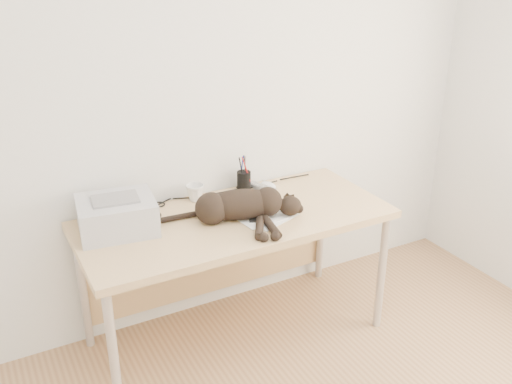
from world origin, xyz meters
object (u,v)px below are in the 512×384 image
cat (238,207)px  pen_cup (244,180)px  mug (195,193)px  desk (228,233)px  mouse (268,183)px  printer (117,215)px

cat → pen_cup: 0.39m
mug → pen_cup: 0.30m
desk → mug: mug is taller
desk → cat: bearing=-92.1°
desk → mouse: bearing=27.4°
desk → printer: 0.61m
printer → mouse: printer is taller
mouse → pen_cup: bearing=160.6°
cat → desk: bearing=106.2°
cat → mouse: cat is taller
mug → mouse: mug is taller
pen_cup → desk: bearing=-134.2°
printer → desk: bearing=-4.5°
mug → desk: bearing=-62.0°
cat → mug: size_ratio=7.11×
mug → pen_cup: (0.30, 0.01, 0.01)m
desk → pen_cup: size_ratio=7.97×
mouse → mug: bearing=168.8°
desk → pen_cup: (0.20, 0.20, 0.19)m
mug → printer: bearing=-162.3°
pen_cup → printer: bearing=-168.3°
pen_cup → mouse: 0.15m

